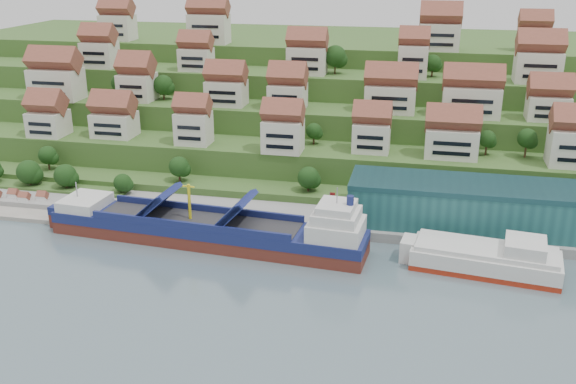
# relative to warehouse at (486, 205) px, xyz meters

# --- Properties ---
(ground) EXTENTS (300.00, 300.00, 0.00)m
(ground) POSITION_rel_warehouse_xyz_m (-52.00, -17.00, -7.20)
(ground) COLOR slate
(ground) RESTS_ON ground
(quay) EXTENTS (180.00, 14.00, 2.20)m
(quay) POSITION_rel_warehouse_xyz_m (-32.00, -2.00, -6.10)
(quay) COLOR gray
(quay) RESTS_ON ground
(pebble_beach) EXTENTS (45.00, 20.00, 1.00)m
(pebble_beach) POSITION_rel_warehouse_xyz_m (-110.00, -5.00, -6.70)
(pebble_beach) COLOR gray
(pebble_beach) RESTS_ON ground
(hillside) EXTENTS (260.00, 128.00, 31.00)m
(hillside) POSITION_rel_warehouse_xyz_m (-52.00, 86.55, 3.46)
(hillside) COLOR #2D4C1E
(hillside) RESTS_ON ground
(hillside_village) EXTENTS (157.19, 63.97, 29.50)m
(hillside_village) POSITION_rel_warehouse_xyz_m (-51.23, 42.58, 16.67)
(hillside_village) COLOR beige
(hillside_village) RESTS_ON ground
(hillside_trees) EXTENTS (140.40, 62.21, 30.62)m
(hillside_trees) POSITION_rel_warehouse_xyz_m (-69.69, 26.06, 8.71)
(hillside_trees) COLOR #1B4015
(hillside_trees) RESTS_ON ground
(warehouse) EXTENTS (60.00, 15.00, 10.00)m
(warehouse) POSITION_rel_warehouse_xyz_m (0.00, 0.00, 0.00)
(warehouse) COLOR #205859
(warehouse) RESTS_ON quay
(flagpole) EXTENTS (1.28, 0.16, 8.00)m
(flagpole) POSITION_rel_warehouse_xyz_m (-33.89, -7.00, -0.32)
(flagpole) COLOR gray
(flagpole) RESTS_ON quay
(beach_huts) EXTENTS (14.40, 3.70, 2.20)m
(beach_huts) POSITION_rel_warehouse_xyz_m (-112.00, -6.25, -5.10)
(beach_huts) COLOR white
(beach_huts) RESTS_ON pebble_beach
(cargo_ship) EXTENTS (70.98, 16.18, 15.51)m
(cargo_ship) POSITION_rel_warehouse_xyz_m (-57.67, -16.66, -4.18)
(cargo_ship) COLOR #59241B
(cargo_ship) RESTS_ON ground
(second_ship) EXTENTS (29.66, 14.19, 8.27)m
(second_ship) POSITION_rel_warehouse_xyz_m (-0.43, -17.60, -4.70)
(second_ship) COLOR maroon
(second_ship) RESTS_ON ground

